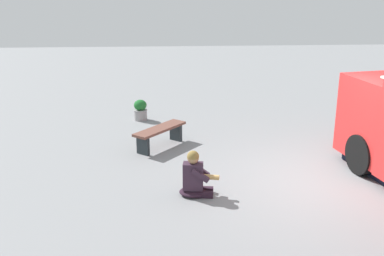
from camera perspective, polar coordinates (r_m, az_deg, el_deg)
The scene contains 4 objects.
ground_plane at distance 9.81m, azimuth 16.04°, elevation -6.40°, with size 40.00×40.00×0.00m, color gray.
person_customer at distance 8.78m, azimuth 0.35°, elevation -6.05°, with size 0.50×0.78×0.89m.
planter_flowering_far at distance 13.53m, azimuth -6.30°, elevation 2.21°, with size 0.39×0.39×0.60m.
plaza_bench at distance 11.26m, azimuth -3.91°, elevation -0.57°, with size 1.44×1.29×0.49m.
Camera 1 is at (8.41, -3.22, 3.89)m, focal length 43.80 mm.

